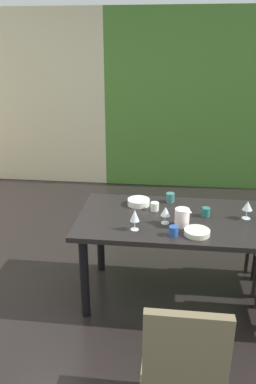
% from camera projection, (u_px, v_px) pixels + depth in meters
% --- Properties ---
extents(ground_plane, '(5.98, 5.84, 0.02)m').
position_uv_depth(ground_plane, '(90.00, 293.00, 3.34)').
color(ground_plane, black).
extents(back_panel_interior, '(2.66, 0.10, 2.56)m').
position_uv_depth(back_panel_interior, '(20.00, 100.00, 5.71)').
color(back_panel_interior, beige).
rests_on(back_panel_interior, ground_plane).
extents(garden_window_panel, '(3.33, 0.10, 2.56)m').
position_uv_depth(garden_window_panel, '(219.00, 103.00, 5.38)').
color(garden_window_panel, '#416F2B').
rests_on(garden_window_panel, ground_plane).
extents(dining_table, '(1.66, 0.88, 0.76)m').
position_uv_depth(dining_table, '(180.00, 228.00, 3.05)').
color(dining_table, black).
rests_on(dining_table, ground_plane).
extents(chair_head_near, '(0.44, 0.44, 0.90)m').
position_uv_depth(chair_head_near, '(184.00, 359.00, 1.97)').
color(chair_head_near, brown).
rests_on(chair_head_near, ground_plane).
extents(wine_glass_corner, '(0.08, 0.08, 0.15)m').
position_uv_depth(wine_glass_corner, '(248.00, 206.00, 2.96)').
color(wine_glass_corner, silver).
rests_on(wine_glass_corner, dining_table).
extents(wine_glass_west, '(0.08, 0.08, 0.14)m').
position_uv_depth(wine_glass_west, '(166.00, 212.00, 2.89)').
color(wine_glass_west, silver).
rests_on(wine_glass_west, dining_table).
extents(wine_glass_rear, '(0.07, 0.07, 0.16)m').
position_uv_depth(wine_glass_rear, '(135.00, 216.00, 2.78)').
color(wine_glass_rear, silver).
rests_on(wine_glass_rear, dining_table).
extents(serving_bowl_near_shelf, '(0.19, 0.19, 0.04)m').
position_uv_depth(serving_bowl_near_shelf, '(197.00, 232.00, 2.74)').
color(serving_bowl_near_shelf, beige).
rests_on(serving_bowl_near_shelf, dining_table).
extents(serving_bowl_center, '(0.19, 0.19, 0.05)m').
position_uv_depth(serving_bowl_center, '(139.00, 202.00, 3.25)').
color(serving_bowl_center, white).
rests_on(serving_bowl_center, dining_table).
extents(cup_near_window, '(0.07, 0.07, 0.07)m').
position_uv_depth(cup_near_window, '(155.00, 206.00, 3.14)').
color(cup_near_window, white).
rests_on(cup_near_window, dining_table).
extents(cup_right, '(0.07, 0.07, 0.07)m').
position_uv_depth(cup_right, '(173.00, 231.00, 2.72)').
color(cup_right, '#21499B').
rests_on(cup_right, dining_table).
extents(cup_north, '(0.07, 0.07, 0.07)m').
position_uv_depth(cup_north, '(206.00, 212.00, 3.03)').
color(cup_north, '#216962').
rests_on(cup_north, dining_table).
extents(cup_left, '(0.08, 0.08, 0.08)m').
position_uv_depth(cup_left, '(170.00, 198.00, 3.30)').
color(cup_left, '#357069').
rests_on(cup_left, dining_table).
extents(pitcher_front, '(0.13, 0.11, 0.14)m').
position_uv_depth(pitcher_front, '(182.00, 217.00, 2.85)').
color(pitcher_front, silver).
rests_on(pitcher_front, dining_table).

